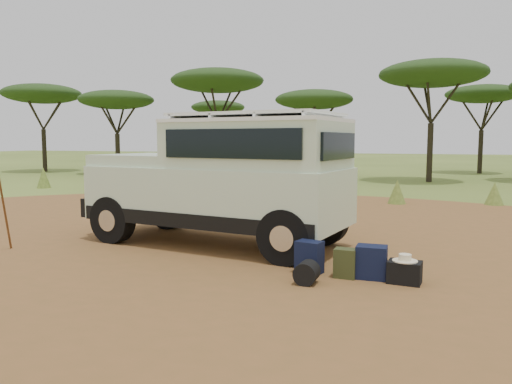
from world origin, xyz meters
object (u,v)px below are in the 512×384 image
(safari_vehicle, at_px, (224,183))
(backpack_black, at_px, (285,248))
(walking_staff, at_px, (5,210))
(hard_case, at_px, (405,272))
(backpack_olive, at_px, (345,263))
(duffel_navy, at_px, (371,262))
(backpack_navy, at_px, (309,257))

(safari_vehicle, relative_size, backpack_black, 10.59)
(backpack_black, bearing_deg, walking_staff, -158.00)
(safari_vehicle, distance_m, backpack_black, 2.16)
(walking_staff, xyz_separation_m, hard_case, (7.25, 0.24, -0.61))
(backpack_olive, bearing_deg, hard_case, 3.17)
(walking_staff, distance_m, hard_case, 7.28)
(backpack_olive, xyz_separation_m, duffel_navy, (0.38, 0.09, 0.03))
(backpack_olive, relative_size, duffel_navy, 0.90)
(walking_staff, xyz_separation_m, backpack_olive, (6.38, 0.25, -0.55))
(duffel_navy, relative_size, hard_case, 1.08)
(safari_vehicle, relative_size, backpack_olive, 12.28)
(backpack_navy, bearing_deg, backpack_olive, 5.82)
(walking_staff, xyz_separation_m, duffel_navy, (6.76, 0.34, -0.53))
(safari_vehicle, distance_m, backpack_olive, 3.33)
(hard_case, bearing_deg, safari_vehicle, 160.64)
(backpack_olive, bearing_deg, duffel_navy, 17.81)
(backpack_olive, bearing_deg, backpack_black, 156.72)
(duffel_navy, bearing_deg, hard_case, -12.36)
(walking_staff, bearing_deg, backpack_navy, -20.91)
(backpack_olive, distance_m, duffel_navy, 0.39)
(backpack_black, xyz_separation_m, hard_case, (1.98, -0.58, -0.10))
(safari_vehicle, xyz_separation_m, backpack_olive, (2.69, -1.66, -1.03))
(safari_vehicle, bearing_deg, backpack_navy, -27.95)
(walking_staff, height_order, duffel_navy, walking_staff)
(safari_vehicle, height_order, walking_staff, safari_vehicle)
(safari_vehicle, bearing_deg, backpack_olive, -22.77)
(backpack_black, height_order, duffel_navy, backpack_black)
(backpack_black, relative_size, duffel_navy, 1.04)
(backpack_black, bearing_deg, backpack_olive, -13.87)
(safari_vehicle, relative_size, hard_case, 11.86)
(safari_vehicle, relative_size, walking_staff, 3.48)
(backpack_navy, xyz_separation_m, duffel_navy, (0.96, 0.01, -0.01))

